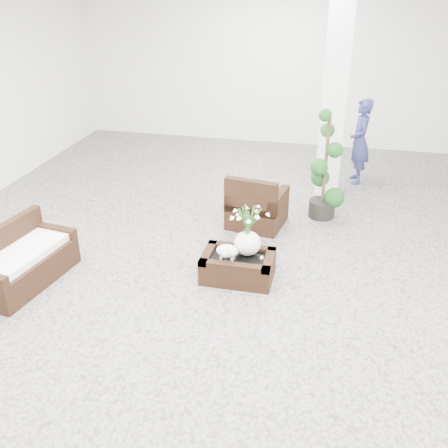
% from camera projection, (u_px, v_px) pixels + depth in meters
% --- Properties ---
extents(ground, '(11.00, 11.00, 0.00)m').
position_uv_depth(ground, '(226.00, 262.00, 7.13)').
color(ground, gray).
rests_on(ground, ground).
extents(column, '(0.40, 0.40, 3.50)m').
position_uv_depth(column, '(335.00, 93.00, 8.55)').
color(column, white).
rests_on(column, ground).
extents(coffee_table, '(0.90, 0.60, 0.31)m').
position_uv_depth(coffee_table, '(238.00, 267.00, 6.69)').
color(coffee_table, black).
rests_on(coffee_table, ground).
extents(sheep_figurine, '(0.28, 0.23, 0.21)m').
position_uv_depth(sheep_figurine, '(227.00, 252.00, 6.51)').
color(sheep_figurine, white).
rests_on(sheep_figurine, coffee_table).
extents(planter_narcissus, '(0.44, 0.44, 0.80)m').
position_uv_depth(planter_narcissus, '(248.00, 226.00, 6.51)').
color(planter_narcissus, white).
rests_on(planter_narcissus, coffee_table).
extents(tealight, '(0.04, 0.04, 0.03)m').
position_uv_depth(tealight, '(262.00, 258.00, 6.57)').
color(tealight, white).
rests_on(tealight, coffee_table).
extents(armchair, '(0.91, 0.88, 0.85)m').
position_uv_depth(armchair, '(257.00, 199.00, 7.97)').
color(armchair, black).
rests_on(armchair, ground).
extents(loveseat, '(0.86, 1.46, 0.74)m').
position_uv_depth(loveseat, '(23.00, 257.00, 6.51)').
color(loveseat, black).
rests_on(loveseat, ground).
extents(topiary, '(0.46, 0.46, 1.71)m').
position_uv_depth(topiary, '(325.00, 166.00, 8.03)').
color(topiary, '#143E13').
rests_on(topiary, ground).
extents(shopper, '(0.44, 0.61, 1.54)m').
position_uv_depth(shopper, '(360.00, 141.00, 9.44)').
color(shopper, navy).
rests_on(shopper, ground).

